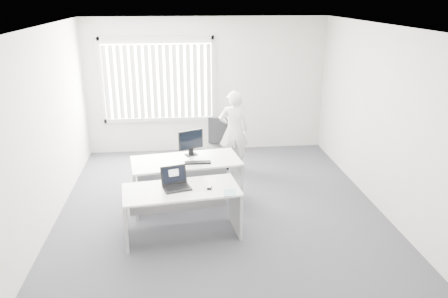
{
  "coord_description": "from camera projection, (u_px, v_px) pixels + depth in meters",
  "views": [
    {
      "loc": [
        -0.6,
        -6.03,
        3.23
      ],
      "look_at": [
        0.06,
        0.15,
        1.0
      ],
      "focal_mm": 35.0,
      "sensor_mm": 36.0,
      "label": 1
    }
  ],
  "objects": [
    {
      "name": "ground",
      "position": [
        221.0,
        213.0,
        6.79
      ],
      "size": [
        6.0,
        6.0,
        0.0
      ],
      "primitive_type": "plane",
      "color": "#57575F",
      "rests_on": "ground"
    },
    {
      "name": "wall_back",
      "position": [
        207.0,
        86.0,
        9.13
      ],
      "size": [
        5.0,
        0.02,
        2.8
      ],
      "primitive_type": "cube",
      "color": "silver",
      "rests_on": "ground"
    },
    {
      "name": "wall_front",
      "position": [
        258.0,
        234.0,
        3.51
      ],
      "size": [
        5.0,
        0.02,
        2.8
      ],
      "primitive_type": "cube",
      "color": "silver",
      "rests_on": "ground"
    },
    {
      "name": "wall_left",
      "position": [
        42.0,
        132.0,
        6.07
      ],
      "size": [
        0.02,
        6.0,
        2.8
      ],
      "primitive_type": "cube",
      "color": "silver",
      "rests_on": "ground"
    },
    {
      "name": "wall_right",
      "position": [
        386.0,
        122.0,
        6.57
      ],
      "size": [
        0.02,
        6.0,
        2.8
      ],
      "primitive_type": "cube",
      "color": "silver",
      "rests_on": "ground"
    },
    {
      "name": "ceiling",
      "position": [
        221.0,
        27.0,
        5.85
      ],
      "size": [
        5.0,
        6.0,
        0.02
      ],
      "primitive_type": "cube",
      "color": "white",
      "rests_on": "wall_back"
    },
    {
      "name": "window",
      "position": [
        158.0,
        80.0,
        8.94
      ],
      "size": [
        2.32,
        0.06,
        1.76
      ],
      "primitive_type": "cube",
      "color": "#BABAB6",
      "rests_on": "wall_back"
    },
    {
      "name": "blinds",
      "position": [
        158.0,
        82.0,
        8.9
      ],
      "size": [
        2.2,
        0.1,
        1.5
      ],
      "primitive_type": null,
      "color": "white",
      "rests_on": "wall_back"
    },
    {
      "name": "desk_near",
      "position": [
        182.0,
        202.0,
        6.0
      ],
      "size": [
        1.65,
        0.93,
        0.72
      ],
      "rotation": [
        0.0,
        0.0,
        0.12
      ],
      "color": "silver",
      "rests_on": "ground"
    },
    {
      "name": "desk_far",
      "position": [
        186.0,
        173.0,
        6.9
      ],
      "size": [
        1.77,
        1.01,
        0.76
      ],
      "rotation": [
        0.0,
        0.0,
        0.14
      ],
      "color": "silver",
      "rests_on": "ground"
    },
    {
      "name": "office_chair",
      "position": [
        218.0,
        154.0,
        8.41
      ],
      "size": [
        0.67,
        0.67,
        1.0
      ],
      "rotation": [
        0.0,
        0.0,
        -0.21
      ],
      "color": "black",
      "rests_on": "ground"
    },
    {
      "name": "person",
      "position": [
        234.0,
        130.0,
        8.29
      ],
      "size": [
        0.56,
        0.37,
        1.54
      ],
      "primitive_type": "imported",
      "rotation": [
        0.0,
        0.0,
        3.14
      ],
      "color": "silver",
      "rests_on": "ground"
    },
    {
      "name": "laptop",
      "position": [
        177.0,
        180.0,
        5.88
      ],
      "size": [
        0.43,
        0.4,
        0.28
      ],
      "primitive_type": null,
      "rotation": [
        0.0,
        0.0,
        0.27
      ],
      "color": "black",
      "rests_on": "desk_near"
    },
    {
      "name": "paper_sheet",
      "position": [
        202.0,
        187.0,
        5.98
      ],
      "size": [
        0.32,
        0.23,
        0.0
      ],
      "primitive_type": "cube",
      "rotation": [
        0.0,
        0.0,
        0.01
      ],
      "color": "silver",
      "rests_on": "desk_near"
    },
    {
      "name": "mouse",
      "position": [
        209.0,
        187.0,
        5.93
      ],
      "size": [
        0.08,
        0.11,
        0.04
      ],
      "primitive_type": null,
      "rotation": [
        0.0,
        0.0,
        -0.22
      ],
      "color": "#B9B9BB",
      "rests_on": "paper_sheet"
    },
    {
      "name": "booklet",
      "position": [
        230.0,
        193.0,
        5.8
      ],
      "size": [
        0.18,
        0.23,
        0.01
      ],
      "primitive_type": "cube",
      "rotation": [
        0.0,
        0.0,
        -0.14
      ],
      "color": "white",
      "rests_on": "desk_near"
    },
    {
      "name": "keyboard",
      "position": [
        198.0,
        163.0,
        6.7
      ],
      "size": [
        0.41,
        0.14,
        0.02
      ],
      "primitive_type": "cube",
      "rotation": [
        0.0,
        0.0,
        -0.02
      ],
      "color": "black",
      "rests_on": "desk_far"
    },
    {
      "name": "monitor",
      "position": [
        191.0,
        143.0,
        6.97
      ],
      "size": [
        0.43,
        0.28,
        0.42
      ],
      "primitive_type": null,
      "rotation": [
        0.0,
        0.0,
        0.4
      ],
      "color": "black",
      "rests_on": "desk_far"
    }
  ]
}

